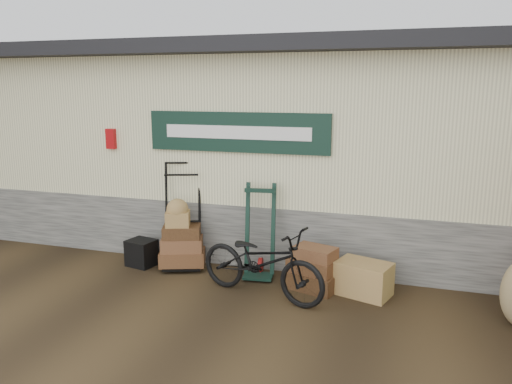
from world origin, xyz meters
TOP-DOWN VIEW (x-y plane):
  - ground at (0.00, 0.00)m, footprint 80.00×80.00m
  - station_building at (-0.01, 2.74)m, footprint 14.40×4.10m
  - porter_trolley at (-1.09, 0.80)m, footprint 0.92×0.80m
  - green_barrow at (0.10, 0.72)m, footprint 0.51×0.45m
  - suitcase_stack at (0.88, 0.50)m, footprint 0.74×0.59m
  - wicker_hamper at (1.53, 0.50)m, footprint 0.75×0.60m
  - black_trunk at (-1.66, 0.60)m, footprint 0.45×0.40m
  - bicycle at (0.33, 0.06)m, footprint 1.05×1.84m

SIDE VIEW (x-z plane):
  - ground at x=0.00m, z-range 0.00..0.00m
  - black_trunk at x=-1.66m, z-range 0.00..0.38m
  - wicker_hamper at x=1.53m, z-range 0.00..0.42m
  - suitcase_stack at x=0.88m, z-range 0.00..0.58m
  - bicycle at x=0.33m, z-range 0.00..1.01m
  - green_barrow at x=0.10m, z-range 0.00..1.29m
  - porter_trolley at x=-1.09m, z-range 0.00..1.53m
  - station_building at x=-0.01m, z-range 0.01..3.21m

